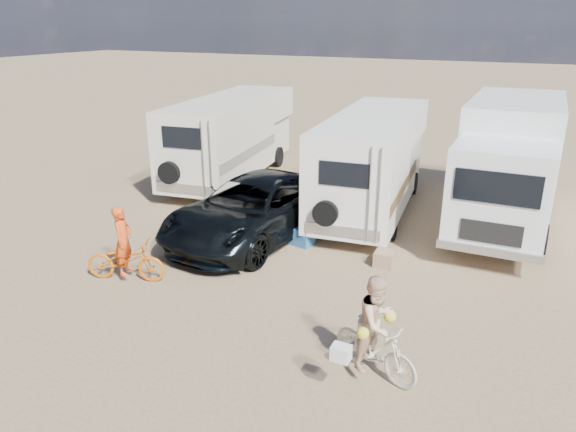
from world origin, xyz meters
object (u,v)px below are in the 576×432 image
at_px(rv_main, 373,164).
at_px(bike_man, 126,260).
at_px(rv_left, 231,139).
at_px(crate, 384,259).
at_px(dark_suv, 254,208).
at_px(rider_man, 124,248).
at_px(bike_parked, 505,223).
at_px(cooler, 302,236).
at_px(box_truck, 508,166).
at_px(rider_woman, 376,332).
at_px(bike_woman, 375,348).

relative_size(rv_main, bike_man, 3.92).
xyz_separation_m(rv_left, crate, (7.01, -4.75, -1.26)).
bearing_deg(rv_left, dark_suv, -60.72).
height_order(rv_left, rider_man, rv_left).
height_order(bike_man, bike_parked, bike_man).
distance_m(bike_parked, cooler, 5.34).
distance_m(bike_man, cooler, 4.40).
relative_size(bike_man, cooler, 3.09).
relative_size(box_truck, dark_suv, 1.22).
bearing_deg(box_truck, dark_suv, -147.72).
bearing_deg(rider_man, rv_left, -2.84).
distance_m(rv_left, bike_parked, 9.60).
relative_size(rv_left, rider_man, 4.65).
bearing_deg(bike_man, bike_parked, -67.61).
bearing_deg(bike_parked, rv_main, 101.51).
xyz_separation_m(rv_main, box_truck, (3.65, 0.38, 0.25)).
bearing_deg(bike_man, rider_man, 72.49).
bearing_deg(dark_suv, box_truck, 39.04).
xyz_separation_m(box_truck, bike_parked, (0.20, -1.06, -1.24)).
height_order(rv_left, crate, rv_left).
height_order(box_truck, bike_parked, box_truck).
bearing_deg(rv_main, crate, -73.60).
height_order(rv_main, box_truck, box_truck).
bearing_deg(box_truck, bike_parked, -79.87).
height_order(bike_man, rider_woman, rider_woman).
bearing_deg(dark_suv, rv_main, 63.72).
distance_m(bike_man, crate, 5.88).
distance_m(dark_suv, rider_woman, 6.33).
height_order(rv_main, cooler, rv_main).
bearing_deg(box_truck, rider_man, -135.27).
bearing_deg(bike_parked, box_truck, 32.09).
xyz_separation_m(cooler, crate, (2.27, -0.31, -0.05)).
distance_m(rider_man, cooler, 4.42).
relative_size(bike_man, crate, 4.00).
xyz_separation_m(rv_main, bike_parked, (3.85, -0.68, -0.99)).
bearing_deg(rider_woman, crate, 34.45).
distance_m(bike_woman, bike_parked, 7.13).
distance_m(box_truck, dark_suv, 6.95).
bearing_deg(dark_suv, bike_man, -104.75).
distance_m(bike_man, rider_woman, 6.02).
bearing_deg(dark_suv, rider_man, -104.75).
bearing_deg(crate, dark_suv, 175.69).
bearing_deg(rv_left, rv_main, -19.41).
relative_size(rv_main, bike_woman, 4.33).
height_order(box_truck, cooler, box_truck).
xyz_separation_m(box_truck, bike_woman, (-1.17, -8.06, -1.21)).
height_order(rv_left, cooler, rv_left).
bearing_deg(cooler, crate, 4.83).
bearing_deg(rider_woman, dark_suv, 67.47).
distance_m(box_truck, rider_woman, 8.19).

